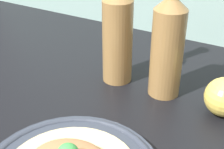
# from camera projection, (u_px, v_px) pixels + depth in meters

# --- Properties ---
(cider_bottle_left) EXTENTS (0.07, 0.07, 0.32)m
(cider_bottle_left) POSITION_uv_depth(u_px,v_px,m) (118.00, 31.00, 0.70)
(cider_bottle_left) COLOR olive
(cider_bottle_left) RESTS_ON ground_plane
(cider_bottle_right) EXTENTS (0.07, 0.07, 0.32)m
(cider_bottle_right) POSITION_uv_depth(u_px,v_px,m) (168.00, 42.00, 0.65)
(cider_bottle_right) COLOR olive
(cider_bottle_right) RESTS_ON ground_plane
(apple) EXTENTS (0.08, 0.08, 0.10)m
(apple) POSITION_uv_depth(u_px,v_px,m) (224.00, 97.00, 0.62)
(apple) COLOR gold
(apple) RESTS_ON ground_plane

